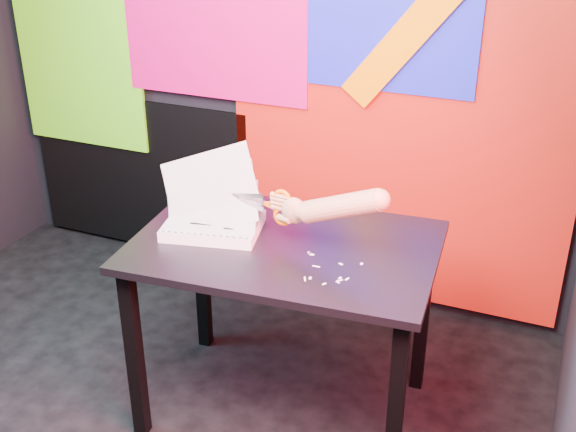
% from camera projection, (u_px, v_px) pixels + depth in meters
% --- Properties ---
extents(room, '(3.01, 3.01, 2.71)m').
position_uv_depth(room, '(48.00, 108.00, 2.04)').
color(room, black).
rests_on(room, ground).
extents(backdrop, '(2.88, 0.05, 2.08)m').
position_uv_depth(backdrop, '(276.00, 103.00, 3.40)').
color(backdrop, red).
rests_on(backdrop, ground).
extents(work_table, '(1.14, 0.81, 0.75)m').
position_uv_depth(work_table, '(285.00, 268.00, 2.63)').
color(work_table, black).
rests_on(work_table, ground).
extents(printout_stack, '(0.43, 0.32, 0.33)m').
position_uv_depth(printout_stack, '(213.00, 223.00, 2.66)').
color(printout_stack, white).
rests_on(printout_stack, work_table).
extents(scissors, '(0.25, 0.04, 0.14)m').
position_uv_depth(scissors, '(278.00, 207.00, 2.54)').
color(scissors, silver).
rests_on(scissors, printout_stack).
extents(hand_forearm, '(0.43, 0.12, 0.20)m').
position_uv_depth(hand_forearm, '(333.00, 207.00, 2.42)').
color(hand_forearm, '#A4744F').
rests_on(hand_forearm, work_table).
extents(paper_clippings, '(0.21, 0.19, 0.00)m').
position_uv_depth(paper_clippings, '(326.00, 269.00, 2.41)').
color(paper_clippings, silver).
rests_on(paper_clippings, work_table).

